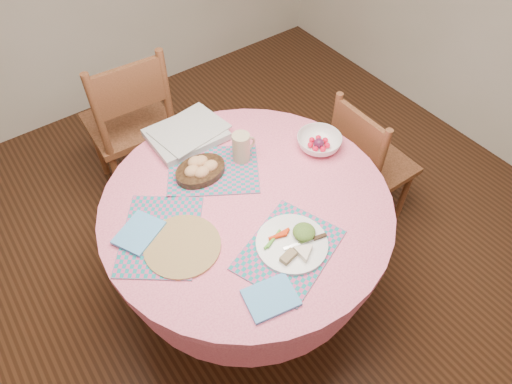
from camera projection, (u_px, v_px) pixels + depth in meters
ground at (249, 290)px, 2.48m from camera, size 4.00×4.00×0.00m
dining_table at (247, 229)px, 2.06m from camera, size 1.24×1.24×0.75m
chair_right at (367, 163)px, 2.49m from camera, size 0.39×0.41×0.87m
chair_back at (131, 122)px, 2.61m from camera, size 0.49×0.47×1.00m
placemat_front at (289, 250)px, 1.76m from camera, size 0.48×0.42×0.01m
placemat_left at (160, 235)px, 1.80m from camera, size 0.48×0.50×0.01m
placemat_back at (213, 170)px, 2.04m from camera, size 0.50×0.47×0.01m
wicker_trivet at (182, 246)px, 1.76m from camera, size 0.30×0.30×0.01m
napkin_near at (271, 298)px, 1.62m from camera, size 0.20×0.17×0.01m
napkin_far at (139, 233)px, 1.80m from camera, size 0.22×0.21×0.01m
dinner_plate at (294, 242)px, 1.76m from camera, size 0.28×0.28×0.05m
bread_bowl at (200, 169)px, 1.99m from camera, size 0.23×0.23×0.08m
latte_mug at (242, 147)px, 2.03m from camera, size 0.12×0.08×0.14m
fruit_bowl at (319, 142)px, 2.11m from camera, size 0.22×0.22×0.06m
newspaper_stack at (187, 134)px, 2.16m from camera, size 0.37×0.29×0.04m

